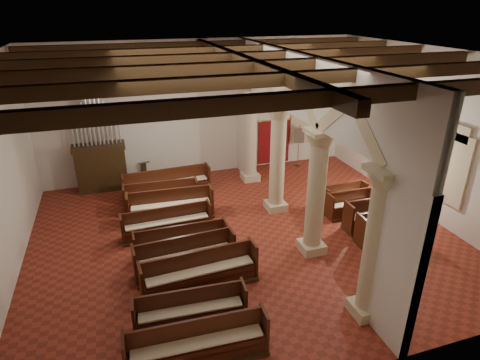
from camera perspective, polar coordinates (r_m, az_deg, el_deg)
The scene contains 32 objects.
floor at distance 13.91m, azimuth 0.54°, elevation -7.98°, with size 14.00×14.00×0.00m, color maroon.
ceiling at distance 11.88m, azimuth 0.66°, elevation 17.40°, with size 14.00×14.00×0.00m, color black.
wall_back at distance 18.13m, azimuth -5.52°, elevation 9.93°, with size 14.00×0.02×6.00m, color silver.
wall_front at distance 7.74m, azimuth 15.09°, elevation -11.18°, with size 14.00×0.02×6.00m, color silver.
wall_right at distance 16.12m, azimuth 25.06°, elevation 6.00°, with size 0.02×12.00×6.00m, color silver.
ceiling_beams at distance 11.90m, azimuth 0.66°, elevation 16.54°, with size 13.80×11.80×0.30m, color #372311, non-canonical shape.
arcade at distance 13.06m, azimuth 8.17°, elevation 6.82°, with size 0.90×11.90×6.00m.
window_right_a at distance 15.35m, azimuth 28.12°, elevation 1.39°, with size 0.03×1.00×2.20m, color #39805F.
window_right_b at distance 18.15m, azimuth 19.43°, elevation 6.06°, with size 0.03×1.00×2.20m, color #39805F.
window_back at distance 19.95m, azimuth 8.89°, elevation 8.68°, with size 1.00×0.03×2.20m, color #39805F.
pipe_organ at distance 17.75m, azimuth -19.25°, elevation 2.85°, with size 2.10×0.85×4.40m.
lectern at distance 18.08m, azimuth -13.45°, elevation 0.81°, with size 0.50×0.52×1.10m.
dossal_curtain at distance 19.59m, azimuth 4.82°, elevation 5.43°, with size 1.80×0.07×2.17m.
processional_banner at distance 19.66m, azimuth 8.30°, elevation 4.06°, with size 0.45×0.58×2.07m.
hymnal_box_a at distance 10.42m, azimuth 1.34°, elevation -19.10°, with size 0.28×0.22×0.28m, color navy.
hymnal_box_b at distance 11.85m, azimuth -1.76°, elevation -12.76°, with size 0.34×0.28×0.34m, color navy.
hymnal_box_c at distance 12.62m, azimuth -3.72°, elevation -10.29°, with size 0.32×0.26×0.32m, color navy.
tube_heater_a at distance 9.91m, azimuth -9.72°, elevation -23.03°, with size 0.09×0.09×0.92m, color white.
tube_heater_b at distance 10.04m, azimuth -8.63°, elevation -22.14°, with size 0.09×0.09×0.87m, color white.
nave_pew_0 at distance 9.68m, azimuth -5.99°, elevation -22.72°, with size 3.18×0.80×1.02m.
nave_pew_1 at distance 10.45m, azimuth -6.98°, elevation -18.49°, with size 2.79×0.82×0.99m.
nave_pew_2 at distance 11.53m, azimuth -5.67°, elevation -13.51°, with size 3.31×0.95×1.10m.
nave_pew_3 at distance 12.17m, azimuth -7.75°, elevation -11.34°, with size 3.01×0.91×1.11m.
nave_pew_4 at distance 12.94m, azimuth -8.26°, elevation -9.24°, with size 2.94×0.66×0.98m.
nave_pew_5 at distance 14.06m, azimuth -10.27°, elevation -6.49°, with size 3.09×0.77×0.99m.
nave_pew_6 at distance 15.00m, azimuth -9.77°, elevation -4.17°, with size 3.13×0.93×1.13m.
nave_pew_7 at distance 15.71m, azimuth -11.06°, elevation -2.92°, with size 2.84×0.90×1.12m.
nave_pew_8 at distance 16.75m, azimuth -10.25°, elevation -1.08°, with size 3.58×0.96×1.15m.
aisle_pew_0 at distance 14.32m, azimuth 20.41°, elevation -6.91°, with size 2.27×0.85×1.10m.
aisle_pew_1 at distance 14.89m, azimuth 18.06°, elevation -5.31°, with size 1.90×0.77×1.10m.
aisle_pew_2 at distance 15.58m, azimuth 15.40°, elevation -3.80°, with size 1.82×0.66×0.97m.
aisle_pew_3 at distance 16.11m, azimuth 14.51°, elevation -2.74°, with size 1.84×0.74×0.98m.
Camera 1 is at (-3.76, -11.19, 7.35)m, focal length 30.00 mm.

